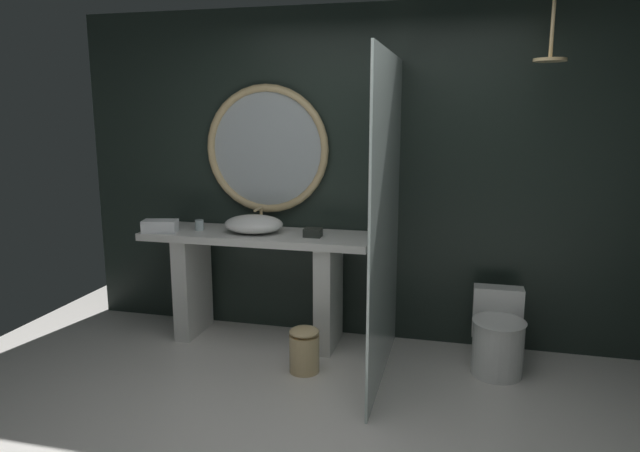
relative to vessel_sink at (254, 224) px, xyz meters
The scene contains 11 objects.
back_wall_panel 0.97m from the vessel_sink, 23.00° to the left, with size 4.80×0.10×2.60m, color #1E2823.
vanity_counter 0.38m from the vessel_sink, 30.74° to the left, with size 1.81×0.54×0.88m.
vessel_sink is the anchor object (origin of this frame).
tumbler_cup 0.46m from the vessel_sink, behind, with size 0.07×0.07×0.08m, color silver.
tissue_box 0.48m from the vessel_sink, ahead, with size 0.13×0.11×0.06m, color #282D28.
round_wall_mirror 0.62m from the vessel_sink, 84.90° to the left, with size 1.02×0.06×1.02m.
shower_glass_panel 1.15m from the vessel_sink, 19.32° to the right, with size 0.02×1.36×2.18m, color silver.
rain_shower_head 2.40m from the vessel_sink, ahead, with size 0.21×0.21×0.38m.
toilet 1.98m from the vessel_sink, ahead, with size 0.37×0.52×0.56m.
waste_bin 1.06m from the vessel_sink, 41.42° to the right, with size 0.21×0.21×0.33m.
folded_hand_towel 0.74m from the vessel_sink, 167.74° to the right, with size 0.26×0.15×0.10m, color white.
Camera 1 is at (0.73, -2.58, 1.81)m, focal length 32.29 mm.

